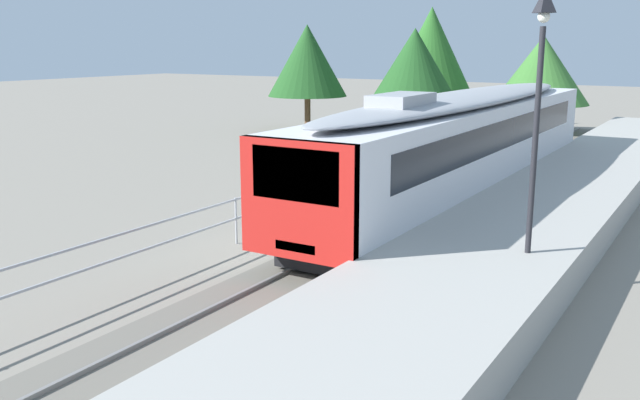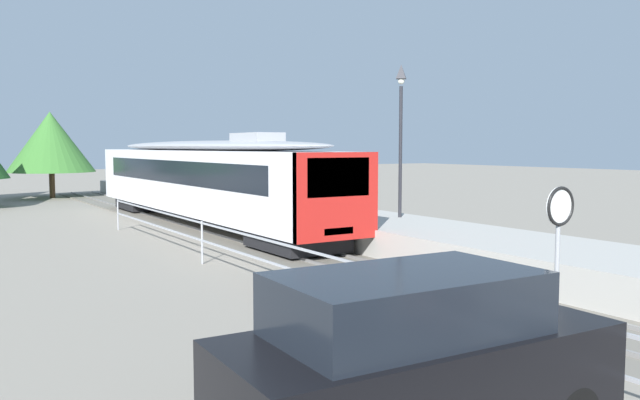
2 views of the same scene
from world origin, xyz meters
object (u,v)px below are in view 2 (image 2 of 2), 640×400
Objects in this scene: platform_lamp_mid_platform at (401,111)px; parked_suv_black at (416,358)px; commuter_train at (203,176)px; speed_limit_sign at (559,231)px.

platform_lamp_mid_platform reaches higher than parked_suv_black.
parked_suv_black is at bearing -105.71° from commuter_train.
commuter_train reaches higher than speed_limit_sign.
commuter_train is at bearing 84.03° from speed_limit_sign.
parked_suv_black is (-3.65, -0.93, -1.06)m from speed_limit_sign.
speed_limit_sign is (-2.01, -19.17, -0.03)m from commuter_train.
speed_limit_sign reaches higher than parked_suv_black.
platform_lamp_mid_platform reaches higher than speed_limit_sign.
speed_limit_sign is at bearing 14.33° from parked_suv_black.
commuter_train is 3.85× the size of platform_lamp_mid_platform.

